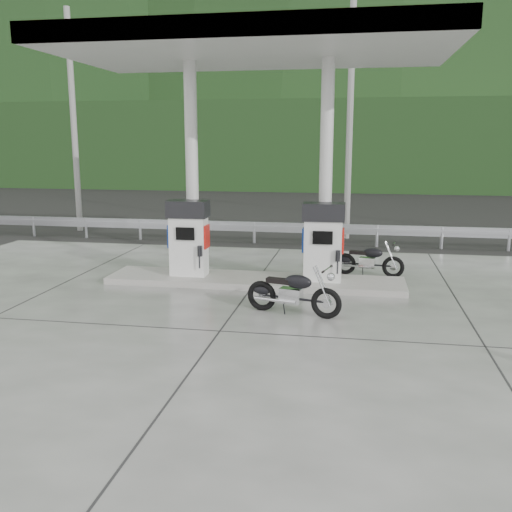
% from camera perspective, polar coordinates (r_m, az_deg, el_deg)
% --- Properties ---
extents(ground, '(160.00, 160.00, 0.00)m').
position_cam_1_polar(ground, '(11.20, -2.42, -5.97)').
color(ground, black).
rests_on(ground, ground).
extents(forecourt_apron, '(18.00, 14.00, 0.02)m').
position_cam_1_polar(forecourt_apron, '(11.19, -2.42, -5.93)').
color(forecourt_apron, slate).
rests_on(forecourt_apron, ground).
extents(pump_island, '(7.00, 1.40, 0.15)m').
position_cam_1_polar(pump_island, '(13.53, -0.14, -2.47)').
color(pump_island, gray).
rests_on(pump_island, forecourt_apron).
extents(gas_pump_left, '(0.95, 0.55, 1.80)m').
position_cam_1_polar(gas_pump_left, '(13.70, -6.75, 1.79)').
color(gas_pump_left, white).
rests_on(gas_pump_left, pump_island).
extents(gas_pump_right, '(0.95, 0.55, 1.80)m').
position_cam_1_polar(gas_pump_right, '(13.15, 6.74, 1.38)').
color(gas_pump_right, white).
rests_on(gas_pump_right, pump_island).
extents(canopy_column_left, '(0.30, 0.30, 5.00)m').
position_cam_1_polar(canopy_column_left, '(13.91, -6.42, 8.58)').
color(canopy_column_left, silver).
rests_on(canopy_column_left, pump_island).
extents(canopy_column_right, '(0.30, 0.30, 5.00)m').
position_cam_1_polar(canopy_column_right, '(13.36, 7.00, 8.45)').
color(canopy_column_right, silver).
rests_on(canopy_column_right, pump_island).
extents(canopy_roof, '(8.50, 5.00, 0.40)m').
position_cam_1_polar(canopy_roof, '(13.29, -0.15, 20.19)').
color(canopy_roof, white).
rests_on(canopy_roof, canopy_column_left).
extents(guardrail, '(26.00, 0.16, 1.42)m').
position_cam_1_polar(guardrail, '(18.76, 2.84, 3.35)').
color(guardrail, '#A9ABB1').
rests_on(guardrail, ground).
extents(road, '(60.00, 7.00, 0.01)m').
position_cam_1_polar(road, '(22.30, 3.96, 2.80)').
color(road, black).
rests_on(road, ground).
extents(utility_pole_a, '(0.22, 0.22, 8.00)m').
position_cam_1_polar(utility_pole_a, '(22.45, -17.77, 12.59)').
color(utility_pole_a, gray).
rests_on(utility_pole_a, ground).
extents(utility_pole_b, '(0.22, 0.22, 8.00)m').
position_cam_1_polar(utility_pole_b, '(19.94, 9.36, 13.18)').
color(utility_pole_b, gray).
rests_on(utility_pole_b, ground).
extents(tree_band, '(80.00, 6.00, 6.00)m').
position_cam_1_polar(tree_band, '(40.49, 6.89, 10.89)').
color(tree_band, black).
rests_on(tree_band, ground).
extents(forested_hills, '(100.00, 40.00, 140.00)m').
position_cam_1_polar(forested_hills, '(70.54, 8.25, 8.63)').
color(forested_hills, black).
rests_on(forested_hills, ground).
extents(motorcycle_left, '(1.90, 1.00, 0.86)m').
position_cam_1_polar(motorcycle_left, '(11.12, 3.75, -3.69)').
color(motorcycle_left, black).
rests_on(motorcycle_left, forecourt_apron).
extents(motorcycle_right, '(1.69, 0.78, 0.77)m').
position_cam_1_polar(motorcycle_right, '(14.53, 11.23, -0.46)').
color(motorcycle_right, black).
rests_on(motorcycle_right, forecourt_apron).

